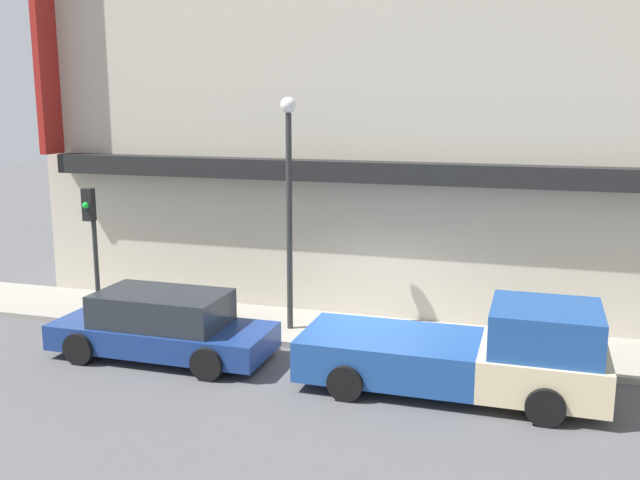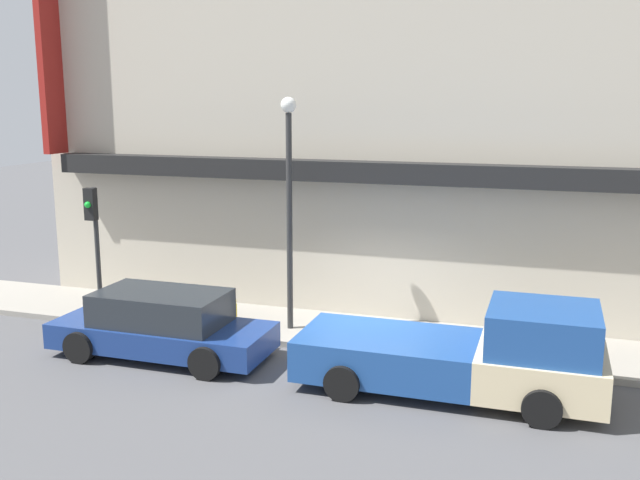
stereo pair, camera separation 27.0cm
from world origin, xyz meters
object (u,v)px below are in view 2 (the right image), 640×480
(parked_car, at_px, (162,325))
(fire_hydrant, at_px, (233,310))
(pickup_truck, at_px, (469,354))
(street_lamp, at_px, (289,187))
(traffic_light, at_px, (94,228))

(parked_car, distance_m, fire_hydrant, 2.29)
(pickup_truck, height_order, parked_car, pickup_truck)
(pickup_truck, relative_size, fire_hydrant, 8.51)
(parked_car, xyz_separation_m, street_lamp, (2.13, 2.31, 2.85))
(street_lamp, height_order, traffic_light, street_lamp)
(pickup_truck, xyz_separation_m, street_lamp, (-4.49, 2.31, 2.76))
(fire_hydrant, relative_size, street_lamp, 0.12)
(street_lamp, relative_size, traffic_light, 1.67)
(parked_car, height_order, fire_hydrant, parked_car)
(fire_hydrant, height_order, traffic_light, traffic_light)
(street_lamp, bearing_deg, traffic_light, -174.14)
(street_lamp, distance_m, traffic_light, 5.19)
(pickup_truck, height_order, traffic_light, traffic_light)
(street_lamp, bearing_deg, fire_hydrant, -174.64)
(street_lamp, bearing_deg, parked_car, -132.66)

